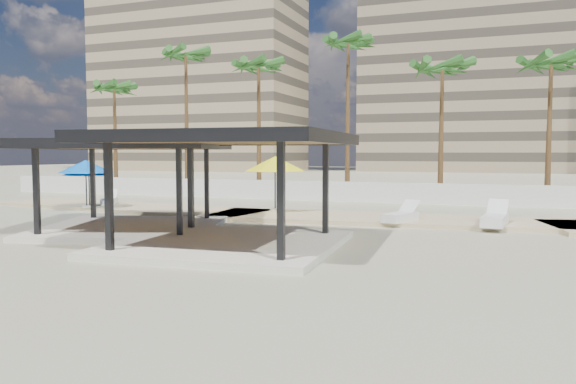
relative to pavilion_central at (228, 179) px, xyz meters
The scene contains 19 objects.
ground 2.96m from the pavilion_central, 42.68° to the left, with size 200.00×200.00×0.00m, color tan.
promenade 9.93m from the pavilion_central, 68.82° to the left, with size 44.45×7.97×0.24m.
boundary_wall 17.53m from the pavilion_central, 85.03° to the left, with size 56.00×0.30×1.20m, color silver.
building_west 81.41m from the pavilion_central, 120.26° to the left, with size 34.00×16.00×32.40m.
building_mid 80.51m from the pavilion_central, 86.03° to the left, with size 38.00×16.00×30.40m.
pavilion_central is the anchor object (origin of this frame).
pavilion_west 5.60m from the pavilion_central, 157.69° to the left, with size 8.53×8.53×3.43m.
umbrella_a 13.67m from the pavilion_central, 148.24° to the left, with size 2.83×2.83×2.42m.
umbrella_b 9.40m from the pavilion_central, 103.00° to the left, with size 3.35×3.35×2.61m.
umbrella_f 13.94m from the pavilion_central, 147.30° to the left, with size 2.71×2.71×2.25m.
lounger_a 15.26m from the pavilion_central, 141.90° to the left, with size 1.48×2.01×0.74m.
lounger_b 8.55m from the pavilion_central, 59.92° to the left, with size 1.32×2.24×0.81m.
lounger_c 10.78m from the pavilion_central, 42.95° to the left, with size 1.03×2.50×0.92m.
palm_a 28.23m from the pavilion_central, 134.70° to the left, with size 3.00×3.00×8.66m.
palm_b 25.32m from the pavilion_central, 123.87° to the left, with size 3.00×3.00×10.83m.
palm_c 21.81m from the pavilion_central, 111.02° to the left, with size 3.00×3.00×9.61m.
palm_d 21.70m from the pavilion_central, 94.20° to the left, with size 3.00×3.00×10.94m.
palm_e 21.07m from the pavilion_central, 77.16° to the left, with size 3.00×3.00×8.90m.
palm_f 23.28m from the pavilion_central, 62.27° to the left, with size 3.00×3.00×8.88m.
Camera 1 is at (6.42, -17.02, 2.95)m, focal length 35.00 mm.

